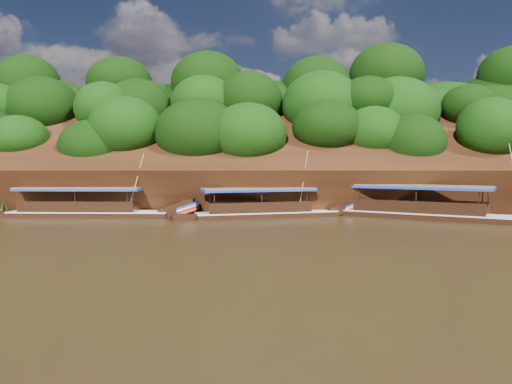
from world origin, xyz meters
TOP-DOWN VIEW (x-y plane):
  - ground at (0.00, 0.00)m, footprint 160.00×160.00m
  - riverbank at (-0.01, 22.73)m, footprint 120.00×30.06m
  - boat_0 at (14.99, 6.53)m, footprint 15.04×9.79m
  - boat_1 at (2.37, 8.43)m, footprint 13.60×5.44m
  - boat_2 at (-11.82, 8.45)m, footprint 15.19×2.76m
  - reeds at (-3.12, 9.61)m, footprint 48.19×2.55m

SIDE VIEW (x-z plane):
  - ground at x=0.00m, z-range 0.00..0.00m
  - boat_1 at x=2.37m, z-range -2.34..3.40m
  - boat_2 at x=-11.82m, z-range -2.22..3.30m
  - boat_0 at x=14.99m, z-range -2.50..3.68m
  - reeds at x=-3.12m, z-range -0.12..1.81m
  - riverbank at x=-0.01m, z-range -7.81..11.59m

